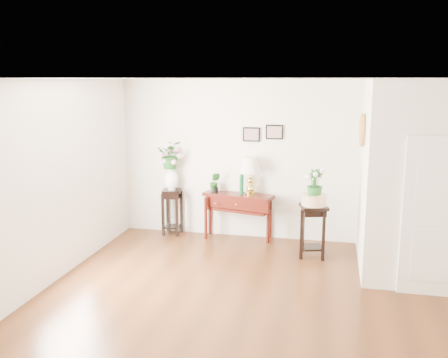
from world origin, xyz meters
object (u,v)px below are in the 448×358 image
(table_lamp, at_px, (250,175))
(plant_stand_a, at_px, (172,212))
(console_table, at_px, (238,216))
(plant_stand_b, at_px, (313,231))

(table_lamp, bearing_deg, plant_stand_a, 180.00)
(console_table, height_order, plant_stand_a, plant_stand_a)
(console_table, bearing_deg, plant_stand_b, -12.08)
(console_table, relative_size, plant_stand_b, 1.45)
(console_table, bearing_deg, plant_stand_a, -166.31)
(console_table, height_order, table_lamp, table_lamp)
(table_lamp, bearing_deg, console_table, 180.00)
(console_table, distance_m, table_lamp, 0.79)
(plant_stand_a, bearing_deg, console_table, 0.00)
(console_table, relative_size, table_lamp, 1.86)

